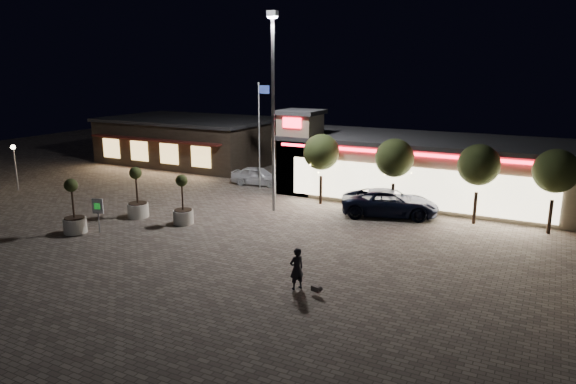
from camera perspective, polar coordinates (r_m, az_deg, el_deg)
The scene contains 18 objects.
ground at distance 28.31m, azimuth -13.11°, elevation -5.41°, with size 90.00×90.00×0.00m, color slate.
retail_building at distance 37.52m, azimuth 14.43°, elevation 2.69°, with size 20.40×8.40×6.10m.
restaurant_building at distance 51.59m, azimuth -10.77°, elevation 5.74°, with size 16.40×11.00×4.30m.
floodlight_pole at distance 32.29m, azimuth -1.67°, elevation 10.01°, with size 0.60×0.40×12.38m.
flagpole at distance 38.75m, azimuth -3.11°, elevation 7.24°, with size 0.95×0.10×8.00m.
lamp_post_west at distance 43.60m, azimuth -28.12°, elevation 3.32°, with size 0.36×0.36×3.48m.
string_tree_a at distance 34.47m, azimuth 3.72°, elevation 4.44°, with size 2.42×2.42×4.79m.
string_tree_b at distance 32.80m, azimuth 11.75°, elevation 3.70°, with size 2.42×2.42×4.79m.
string_tree_c at distance 31.85m, azimuth 20.43°, elevation 2.83°, with size 2.42×2.42×4.79m.
string_tree_d at distance 31.63m, azimuth 27.61°, elevation 2.06°, with size 2.42×2.42×4.79m.
pickup_truck at distance 32.77m, azimuth 11.24°, elevation -1.17°, with size 2.76×5.99×1.67m, color black.
white_sedan at distance 40.68m, azimuth -3.38°, elevation 1.81°, with size 1.71×4.25×1.45m, color white.
pedestrian at distance 21.67m, azimuth 0.97°, elevation -8.51°, with size 0.66×0.43×1.80m, color black.
dog at distance 21.34m, azimuth 3.29°, elevation -10.68°, with size 0.55×0.31×0.30m.
planter_left at distance 33.14m, azimuth -16.38°, elevation -1.04°, with size 1.29×1.29×3.18m.
planter_mid at distance 31.19m, azimuth -22.67°, elevation -2.50°, with size 1.27×1.27×3.12m.
planter_right at distance 31.12m, azimuth -11.60°, elevation -1.81°, with size 1.21×1.21×2.98m.
valet_sign at distance 30.58m, azimuth -20.38°, elevation -1.78°, with size 0.64×0.25×1.98m.
Camera 1 is at (17.69, -20.14, 9.10)m, focal length 32.00 mm.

